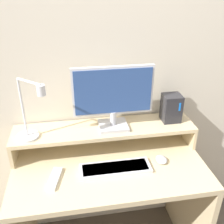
{
  "coord_description": "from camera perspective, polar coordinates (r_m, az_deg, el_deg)",
  "views": [
    {
      "loc": [
        -0.17,
        -0.83,
        1.61
      ],
      "look_at": [
        0.02,
        0.3,
        1.01
      ],
      "focal_mm": 42.0,
      "sensor_mm": 36.0,
      "label": 1
    }
  ],
  "objects": [
    {
      "name": "keyboard",
      "position": [
        1.4,
        0.72,
        -12.13
      ],
      "size": [
        0.37,
        0.12,
        0.02
      ],
      "color": "silver",
      "rests_on": "desk"
    },
    {
      "name": "monitor",
      "position": [
        1.41,
        0.26,
        3.61
      ],
      "size": [
        0.44,
        0.15,
        0.36
      ],
      "color": "#BCBCC1",
      "rests_on": "monitor_shelf"
    },
    {
      "name": "wall_back",
      "position": [
        1.47,
        -2.66,
        13.23
      ],
      "size": [
        6.0,
        0.05,
        2.5
      ],
      "color": "beige",
      "rests_on": "ground_plane"
    },
    {
      "name": "router_dock",
      "position": [
        1.56,
        12.77,
        0.87
      ],
      "size": [
        0.1,
        0.1,
        0.16
      ],
      "color": "#28282D",
      "rests_on": "monitor_shelf"
    },
    {
      "name": "desk",
      "position": [
        1.59,
        -0.55,
        -17.51
      ],
      "size": [
        1.03,
        0.55,
        0.71
      ],
      "color": "beige",
      "rests_on": "ground_plane"
    },
    {
      "name": "remote_control",
      "position": [
        1.38,
        -12.45,
        -13.99
      ],
      "size": [
        0.08,
        0.17,
        0.02
      ],
      "color": "white",
      "rests_on": "desk"
    },
    {
      "name": "desk_lamp",
      "position": [
        1.38,
        -17.43,
        -1.39
      ],
      "size": [
        0.19,
        0.18,
        0.34
      ],
      "color": "silver",
      "rests_on": "monitor_shelf"
    },
    {
      "name": "mouse",
      "position": [
        1.48,
        10.7,
        -10.11
      ],
      "size": [
        0.06,
        0.08,
        0.03
      ],
      "color": "silver",
      "rests_on": "desk"
    },
    {
      "name": "monitor_shelf",
      "position": [
        1.5,
        -1.6,
        -4.05
      ],
      "size": [
        1.03,
        0.23,
        0.14
      ],
      "color": "beige",
      "rests_on": "desk"
    }
  ]
}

